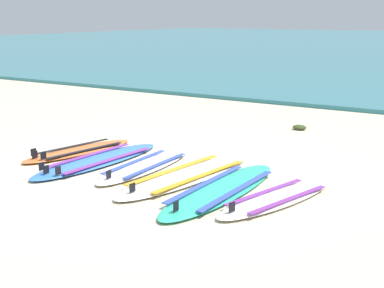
# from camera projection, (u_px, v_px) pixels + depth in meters

# --- Properties ---
(ground_plane) EXTENTS (80.00, 80.00, 0.00)m
(ground_plane) POSITION_uv_depth(u_px,v_px,m) (162.00, 166.00, 7.59)
(ground_plane) COLOR beige
(surfboard_0) EXTENTS (0.89, 2.04, 0.18)m
(surfboard_0) POSITION_uv_depth(u_px,v_px,m) (79.00, 151.00, 8.30)
(surfboard_0) COLOR orange
(surfboard_0) RESTS_ON ground
(surfboard_1) EXTENTS (0.80, 2.49, 0.18)m
(surfboard_1) POSITION_uv_depth(u_px,v_px,m) (98.00, 160.00, 7.76)
(surfboard_1) COLOR #3875CC
(surfboard_1) RESTS_ON ground
(surfboard_2) EXTENTS (0.54, 2.07, 0.18)m
(surfboard_2) POSITION_uv_depth(u_px,v_px,m) (145.00, 166.00, 7.46)
(surfboard_2) COLOR white
(surfboard_2) RESTS_ON ground
(surfboard_3) EXTENTS (1.01, 2.66, 0.18)m
(surfboard_3) POSITION_uv_depth(u_px,v_px,m) (187.00, 175.00, 7.03)
(surfboard_3) COLOR silver
(surfboard_3) RESTS_ON ground
(surfboard_4) EXTENTS (0.70, 2.54, 0.18)m
(surfboard_4) POSITION_uv_depth(u_px,v_px,m) (221.00, 189.00, 6.47)
(surfboard_4) COLOR #2DB793
(surfboard_4) RESTS_ON ground
(surfboard_5) EXTENTS (1.01, 2.01, 0.18)m
(surfboard_5) POSITION_uv_depth(u_px,v_px,m) (276.00, 199.00, 6.14)
(surfboard_5) COLOR white
(surfboard_5) RESTS_ON ground
(seaweed_clump_near_shoreline) EXTENTS (0.27, 0.21, 0.09)m
(seaweed_clump_near_shoreline) POSITION_uv_depth(u_px,v_px,m) (300.00, 127.00, 9.97)
(seaweed_clump_near_shoreline) COLOR #384723
(seaweed_clump_near_shoreline) RESTS_ON ground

